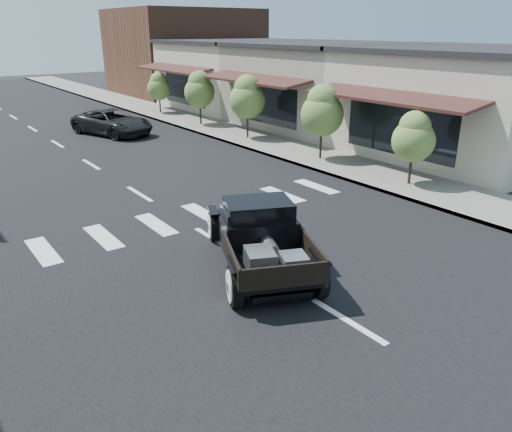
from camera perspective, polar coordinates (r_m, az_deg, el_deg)
ground at (r=12.21m, az=0.22°, el=-5.84°), size 120.00×120.00×0.00m
road at (r=25.26m, az=-20.53°, el=6.91°), size 14.00×80.00×0.02m
road_markings at (r=20.62m, az=-16.52°, el=4.46°), size 12.00×60.00×0.06m
sidewalk_right at (r=28.63m, az=-3.92°, el=9.78°), size 3.00×80.00×0.15m
storefront_near at (r=25.21m, az=23.41°, el=11.71°), size 10.00×9.00×4.50m
storefront_mid at (r=30.78m, az=8.69°, el=14.45°), size 10.00×9.00×4.50m
storefront_far at (r=37.69m, az=-1.27°, el=15.77°), size 10.00×9.00×4.50m
far_building_right at (r=46.39m, az=-8.20°, el=18.04°), size 11.00×10.00×7.00m
small_tree_a at (r=18.75m, az=17.44°, el=7.29°), size 1.52×1.52×2.54m
small_tree_b at (r=21.76m, az=7.52°, el=10.46°), size 1.82×1.82×3.03m
small_tree_c at (r=25.96m, az=-0.99°, el=12.28°), size 1.83×1.83×3.05m
small_tree_d at (r=29.99m, az=-6.43°, el=13.19°), size 1.77×1.77×2.94m
small_tree_e at (r=34.75m, az=-11.00°, el=13.61°), size 1.51×1.51×2.52m
hotrod_pickup at (r=11.90m, az=0.49°, el=-2.18°), size 3.99×5.30×1.66m
second_car at (r=28.57m, az=-16.11°, el=10.23°), size 3.66×5.30×1.35m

